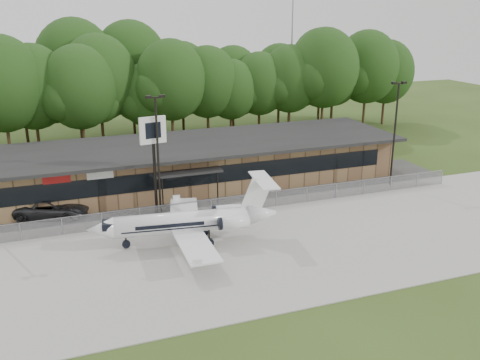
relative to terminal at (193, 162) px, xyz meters
name	(u,v)px	position (x,y,z in m)	size (l,w,h in m)	color
ground	(302,300)	(0.00, -23.94, -2.18)	(160.00, 160.00, 0.00)	#314318
apron	(253,247)	(0.00, -15.94, -2.14)	(64.00, 18.00, 0.08)	#9E9B93
parking_lot	(207,197)	(0.00, -4.44, -2.15)	(50.00, 9.00, 0.06)	#383835
terminal	(193,162)	(0.00, 0.00, 0.00)	(41.00, 11.65, 4.30)	olive
fence	(222,206)	(0.00, -8.94, -1.40)	(46.00, 0.04, 1.52)	gray
treeline	(154,85)	(0.00, 18.06, 5.32)	(72.00, 12.00, 15.00)	#163310
radio_mast	(292,38)	(22.00, 24.06, 10.32)	(0.20, 0.20, 25.00)	gray
light_pole_mid	(158,147)	(-5.00, -7.44, 3.80)	(1.55, 0.30, 10.23)	black
light_pole_right	(395,126)	(18.00, -7.44, 3.80)	(1.55, 0.30, 10.23)	black
business_jet	(190,222)	(-4.15, -13.71, -0.47)	(14.16, 12.67, 4.76)	white
suv	(52,208)	(-13.64, -4.70, -1.34)	(2.77, 6.01, 1.67)	#303133
pole_sign	(153,141)	(-5.27, -7.14, 4.31)	(2.23, 0.59, 8.48)	black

